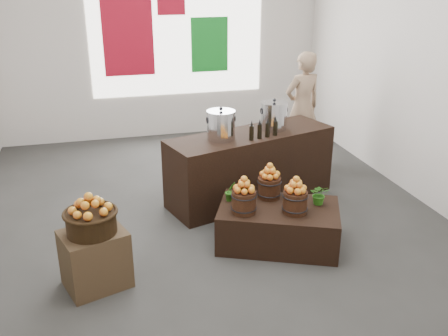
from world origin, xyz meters
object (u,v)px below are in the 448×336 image
object	(u,v)px
display_table	(278,225)
shopper	(302,107)
crate	(95,259)
stock_pot_center	(274,116)
wicker_basket	(91,223)
stock_pot_left	(221,126)
counter	(251,166)

from	to	relation	value
display_table	shopper	world-z (taller)	shopper
crate	display_table	bearing A→B (deg)	8.63
stock_pot_center	shopper	world-z (taller)	shopper
display_table	crate	bearing A→B (deg)	-147.59
wicker_basket	display_table	bearing A→B (deg)	8.63
crate	wicker_basket	world-z (taller)	wicker_basket
crate	stock_pot_center	world-z (taller)	stock_pot_center
wicker_basket	stock_pot_left	size ratio (longest dim) A/B	1.34
counter	stock_pot_left	size ratio (longest dim) A/B	6.47
shopper	stock_pot_center	bearing A→B (deg)	38.94
wicker_basket	stock_pot_center	size ratio (longest dim) A/B	1.34
wicker_basket	shopper	size ratio (longest dim) A/B	0.27
display_table	stock_pot_center	distance (m)	1.71
stock_pot_left	shopper	bearing A→B (deg)	38.80
counter	shopper	world-z (taller)	shopper
wicker_basket	stock_pot_center	xyz separation A→B (m)	(2.50, 1.71, 0.42)
wicker_basket	stock_pot_center	distance (m)	3.06
crate	wicker_basket	xyz separation A→B (m)	(0.00, 0.00, 0.41)
stock_pot_center	wicker_basket	bearing A→B (deg)	-145.60
counter	stock_pot_center	size ratio (longest dim) A/B	6.47
wicker_basket	display_table	distance (m)	2.16
display_table	counter	world-z (taller)	counter
crate	wicker_basket	distance (m)	0.41
display_table	stock_pot_center	size ratio (longest dim) A/B	3.77
stock_pot_center	shopper	size ratio (longest dim) A/B	0.20
display_table	counter	xyz separation A→B (m)	(0.07, 1.29, 0.24)
crate	stock_pot_left	size ratio (longest dim) A/B	1.68
stock_pot_left	shopper	distance (m)	2.24
counter	wicker_basket	bearing A→B (deg)	-160.14
shopper	wicker_basket	bearing A→B (deg)	27.63
stock_pot_center	display_table	bearing A→B (deg)	-106.80
counter	display_table	bearing A→B (deg)	-109.85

